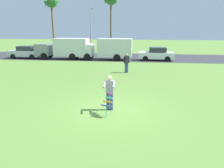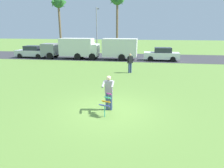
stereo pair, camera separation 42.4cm
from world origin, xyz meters
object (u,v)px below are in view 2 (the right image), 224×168
kite_held (106,102)px  parked_truck_grey_van (71,48)px  person_walker_near (130,63)px  parked_car_white (162,54)px  streetlight_pole (97,27)px  person_kite_flyer (109,92)px  parked_car_silver (32,52)px  palm_tree_right_near (117,1)px  palm_tree_left_near (58,4)px  parked_truck_white_box (113,48)px

kite_held → parked_truck_grey_van: bearing=114.7°
parked_truck_grey_van → person_walker_near: size_ratio=3.87×
parked_car_white → streetlight_pole: streetlight_pole is taller
person_kite_flyer → kite_held: person_kite_flyer is taller
person_kite_flyer → parked_truck_grey_van: size_ratio=0.26×
parked_car_silver → palm_tree_right_near: (10.19, 10.05, 7.32)m
kite_held → parked_car_silver: size_ratio=0.24×
palm_tree_right_near → streetlight_pole: size_ratio=1.37×
kite_held → palm_tree_left_near: 30.49m
kite_held → palm_tree_right_near: (-2.99, 26.83, 7.43)m
parked_car_white → person_walker_near: 8.17m
parked_truck_white_box → palm_tree_right_near: palm_tree_right_near is taller
parked_car_silver → palm_tree_left_near: bearing=89.6°
kite_held → person_walker_near: 9.35m
parked_car_silver → palm_tree_right_near: size_ratio=0.44×
parked_car_white → palm_tree_left_near: bearing=149.9°
parked_car_silver → streetlight_pole: bearing=45.8°
parked_car_silver → parked_truck_grey_van: (5.45, 0.00, 0.64)m
parked_car_white → palm_tree_left_near: size_ratio=0.46×
streetlight_pole → person_walker_near: 16.51m
parked_car_silver → person_walker_near: person_walker_near is taller
parked_car_silver → parked_truck_grey_van: 5.49m
kite_held → palm_tree_right_near: 28.00m
palm_tree_left_near → streetlight_pole: (7.20, -2.33, -3.79)m
palm_tree_left_near → kite_held: bearing=-63.7°
parked_truck_white_box → palm_tree_left_near: size_ratio=0.73×
person_kite_flyer → palm_tree_right_near: palm_tree_right_near is taller
person_walker_near → streetlight_pole: bearing=113.1°
streetlight_pole → person_kite_flyer: bearing=-75.9°
streetlight_pole → palm_tree_left_near: bearing=162.1°
kite_held → palm_tree_right_near: bearing=96.4°
parked_truck_grey_van → palm_tree_left_near: size_ratio=0.72×
palm_tree_right_near → person_kite_flyer: bearing=-83.5°
person_kite_flyer → parked_car_silver: size_ratio=0.41×
parked_car_silver → palm_tree_right_near: palm_tree_right_near is taller
palm_tree_left_near → streetlight_pole: palm_tree_left_near is taller
person_kite_flyer → parked_truck_white_box: bearing=97.6°
streetlight_pole → palm_tree_right_near: bearing=41.4°
parked_truck_grey_van → streetlight_pole: bearing=76.4°
person_kite_flyer → streetlight_pole: 24.52m
palm_tree_left_near → parked_car_silver: bearing=-90.4°
parked_car_white → kite_held: bearing=-102.8°
palm_tree_left_near → person_walker_near: (13.57, -17.26, -6.85)m
parked_truck_grey_van → kite_held: bearing=-65.3°
person_walker_near → kite_held: bearing=-92.8°
parked_car_silver → parked_truck_white_box: size_ratio=0.62×
parked_car_silver → parked_truck_grey_van: bearing=0.0°
parked_truck_white_box → palm_tree_right_near: size_ratio=0.70×
parked_car_silver → parked_car_white: bearing=-0.0°
palm_tree_left_near → streetlight_pole: 8.46m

